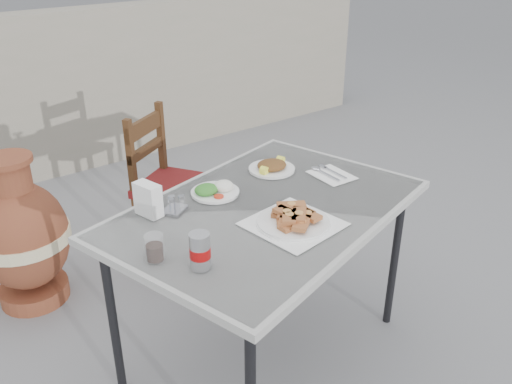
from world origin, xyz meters
TOP-DOWN VIEW (x-y plane):
  - ground at (0.00, 0.00)m, footprint 80.00×80.00m
  - cafe_table at (0.02, -0.09)m, footprint 1.41×1.13m
  - pide_plate at (0.00, -0.26)m, footprint 0.34×0.34m
  - salad_rice_plate at (-0.09, 0.12)m, footprint 0.20×0.20m
  - salad_chopped_plate at (0.25, 0.17)m, footprint 0.21×0.21m
  - soda_can at (-0.42, -0.29)m, footprint 0.07×0.07m
  - cola_glass at (-0.51, -0.16)m, footprint 0.06×0.06m
  - napkin_holder at (-0.38, 0.12)m, footprint 0.09×0.12m
  - condiment_caddy at (-0.29, 0.09)m, footprint 0.12×0.11m
  - cutlery_napkin at (0.42, -0.02)m, footprint 0.16×0.21m
  - chair at (0.12, 0.93)m, footprint 0.52×0.52m
  - terracotta_urn at (-0.69, 0.95)m, footprint 0.45×0.45m
  - back_wall at (0.00, 2.50)m, footprint 6.00×0.25m

SIDE VIEW (x-z plane):
  - ground at x=0.00m, z-range 0.00..0.00m
  - terracotta_urn at x=-0.69m, z-range -0.03..0.76m
  - chair at x=0.12m, z-range 0.01..0.87m
  - back_wall at x=0.00m, z-range 0.00..1.20m
  - cafe_table at x=0.02m, z-range 0.32..1.08m
  - cutlery_napkin at x=0.42m, z-range 0.75..0.76m
  - salad_chopped_plate at x=0.25m, z-range 0.75..0.79m
  - salad_rice_plate at x=-0.09m, z-range 0.75..0.80m
  - condiment_caddy at x=-0.29m, z-range 0.74..0.81m
  - pide_plate at x=0.00m, z-range 0.75..0.81m
  - cola_glass at x=-0.51m, z-range 0.75..0.84m
  - soda_can at x=-0.42m, z-range 0.75..0.88m
  - napkin_holder at x=-0.38m, z-range 0.75..0.88m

